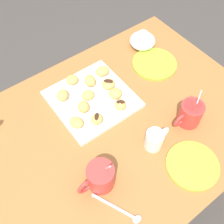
% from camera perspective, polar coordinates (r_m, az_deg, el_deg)
% --- Properties ---
extents(ground_plane, '(8.00, 8.00, 0.00)m').
position_cam_1_polar(ground_plane, '(1.60, 1.34, -15.70)').
color(ground_plane, '#423D38').
extents(dining_table, '(1.01, 0.77, 0.71)m').
position_cam_1_polar(dining_table, '(1.07, 1.93, -5.72)').
color(dining_table, '#A36633').
rests_on(dining_table, ground_plane).
extents(pastry_plate_square, '(0.28, 0.28, 0.02)m').
position_cam_1_polar(pastry_plate_square, '(1.01, -4.26, 2.76)').
color(pastry_plate_square, white).
rests_on(pastry_plate_square, dining_table).
extents(coffee_mug_red_left, '(0.12, 0.08, 0.14)m').
position_cam_1_polar(coffee_mug_red_left, '(0.96, 16.33, -0.29)').
color(coffee_mug_red_left, red).
rests_on(coffee_mug_red_left, dining_table).
extents(coffee_mug_red_right, '(0.12, 0.08, 0.14)m').
position_cam_1_polar(coffee_mug_red_right, '(0.81, -2.56, -13.61)').
color(coffee_mug_red_right, red).
rests_on(coffee_mug_red_right, dining_table).
extents(cream_pitcher_white, '(0.10, 0.06, 0.07)m').
position_cam_1_polar(cream_pitcher_white, '(0.89, 9.07, -5.73)').
color(cream_pitcher_white, white).
rests_on(cream_pitcher_white, dining_table).
extents(ice_cream_bowl, '(0.11, 0.11, 0.08)m').
position_cam_1_polar(ice_cream_bowl, '(1.20, 6.54, 15.06)').
color(ice_cream_bowl, white).
rests_on(ice_cream_bowl, dining_table).
extents(saucer_lime_left, '(0.18, 0.18, 0.01)m').
position_cam_1_polar(saucer_lime_left, '(1.15, 9.05, 10.14)').
color(saucer_lime_left, '#9EC633').
rests_on(saucer_lime_left, dining_table).
extents(saucer_lime_right, '(0.17, 0.17, 0.01)m').
position_cam_1_polar(saucer_lime_right, '(0.91, 16.79, -10.80)').
color(saucer_lime_right, '#9EC633').
rests_on(saucer_lime_right, dining_table).
extents(loose_spoon_near_saucer, '(0.08, 0.15, 0.01)m').
position_cam_1_polar(loose_spoon_near_saucer, '(0.83, 2.16, -20.38)').
color(loose_spoon_near_saucer, silver).
rests_on(loose_spoon_near_saucer, dining_table).
extents(beignet_0, '(0.07, 0.07, 0.03)m').
position_cam_1_polar(beignet_0, '(1.05, -8.52, 6.84)').
color(beignet_0, '#DBA351').
rests_on(beignet_0, pastry_plate_square).
extents(beignet_1, '(0.06, 0.06, 0.04)m').
position_cam_1_polar(beignet_1, '(0.96, -6.09, 1.09)').
color(beignet_1, '#DBA351').
rests_on(beignet_1, pastry_plate_square).
extents(beignet_2, '(0.06, 0.07, 0.04)m').
position_cam_1_polar(beignet_2, '(1.00, -10.49, 3.54)').
color(beignet_2, '#DBA351').
rests_on(beignet_2, pastry_plate_square).
extents(beignet_3, '(0.06, 0.06, 0.03)m').
position_cam_1_polar(beignet_3, '(0.93, -3.25, -1.53)').
color(beignet_3, '#DBA351').
rests_on(beignet_3, pastry_plate_square).
extents(chocolate_drizzle_3, '(0.03, 0.03, 0.00)m').
position_cam_1_polar(chocolate_drizzle_3, '(0.91, -3.29, -0.95)').
color(chocolate_drizzle_3, '#381E11').
rests_on(chocolate_drizzle_3, beignet_3).
extents(beignet_4, '(0.06, 0.06, 0.03)m').
position_cam_1_polar(beignet_4, '(0.99, 0.76, 4.00)').
color(beignet_4, '#DBA351').
rests_on(beignet_4, pastry_plate_square).
extents(beignet_5, '(0.06, 0.06, 0.03)m').
position_cam_1_polar(beignet_5, '(0.93, -7.60, -2.23)').
color(beignet_5, '#DBA351').
rests_on(beignet_5, pastry_plate_square).
extents(beignet_6, '(0.05, 0.05, 0.03)m').
position_cam_1_polar(beignet_6, '(0.99, -5.17, 3.60)').
color(beignet_6, '#DBA351').
rests_on(beignet_6, pastry_plate_square).
extents(beignet_7, '(0.06, 0.07, 0.04)m').
position_cam_1_polar(beignet_7, '(1.03, -4.50, 6.77)').
color(beignet_7, '#DBA351').
rests_on(beignet_7, pastry_plate_square).
extents(beignet_8, '(0.06, 0.06, 0.03)m').
position_cam_1_polar(beignet_8, '(0.96, 1.83, 1.55)').
color(beignet_8, '#DBA351').
rests_on(beignet_8, pastry_plate_square).
extents(chocolate_drizzle_8, '(0.03, 0.03, 0.00)m').
position_cam_1_polar(chocolate_drizzle_8, '(0.95, 1.86, 2.16)').
color(chocolate_drizzle_8, '#381E11').
rests_on(chocolate_drizzle_8, beignet_8).
extents(beignet_9, '(0.07, 0.07, 0.03)m').
position_cam_1_polar(beignet_9, '(1.02, -0.75, 6.02)').
color(beignet_9, '#DBA351').
rests_on(beignet_9, pastry_plate_square).
extents(chocolate_drizzle_9, '(0.04, 0.04, 0.00)m').
position_cam_1_polar(chocolate_drizzle_9, '(1.01, -0.76, 6.61)').
color(chocolate_drizzle_9, '#381E11').
rests_on(chocolate_drizzle_9, beignet_9).
extents(beignet_10, '(0.06, 0.05, 0.03)m').
position_cam_1_polar(beignet_10, '(1.07, -2.06, 8.71)').
color(beignet_10, '#DBA351').
rests_on(beignet_10, pastry_plate_square).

